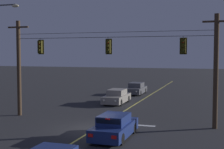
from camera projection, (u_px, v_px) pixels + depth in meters
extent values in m
plane|color=#28282B|center=(94.00, 130.00, 20.91)|extent=(180.00, 180.00, 0.00)
cube|color=#D1C64C|center=(129.00, 108.00, 29.23)|extent=(0.14, 60.00, 0.01)
cube|color=silver|center=(131.00, 125.00, 22.38)|extent=(3.40, 0.36, 0.01)
cylinder|color=#423021|center=(19.00, 68.00, 25.58)|extent=(0.32, 0.32, 7.47)
cube|color=#423021|center=(18.00, 27.00, 25.37)|extent=(1.80, 0.12, 0.12)
cylinder|color=slate|center=(18.00, 32.00, 25.40)|extent=(0.12, 0.12, 0.18)
cylinder|color=#423021|center=(216.00, 72.00, 21.01)|extent=(0.32, 0.32, 7.47)
cube|color=#423021|center=(217.00, 21.00, 20.80)|extent=(1.80, 0.12, 0.12)
cylinder|color=slate|center=(217.00, 27.00, 20.82)|extent=(0.12, 0.12, 0.18)
cylinder|color=black|center=(108.00, 37.00, 23.14)|extent=(14.83, 0.03, 0.03)
cylinder|color=black|center=(108.00, 32.00, 23.12)|extent=(14.83, 0.02, 0.02)
cylinder|color=black|center=(40.00, 40.00, 24.84)|extent=(0.04, 0.04, 0.18)
cube|color=#332D0A|center=(40.00, 47.00, 24.88)|extent=(0.32, 0.26, 0.96)
cube|color=#332D0A|center=(41.00, 47.00, 25.01)|extent=(0.48, 0.03, 1.12)
sphere|color=red|center=(39.00, 43.00, 24.71)|extent=(0.17, 0.17, 0.17)
cylinder|color=#332D0A|center=(39.00, 43.00, 24.66)|extent=(0.20, 0.10, 0.20)
sphere|color=#3D280A|center=(39.00, 47.00, 24.72)|extent=(0.17, 0.17, 0.17)
cylinder|color=#332D0A|center=(39.00, 46.00, 24.68)|extent=(0.20, 0.10, 0.20)
sphere|color=black|center=(39.00, 51.00, 24.74)|extent=(0.17, 0.17, 0.17)
cylinder|color=#332D0A|center=(39.00, 50.00, 24.70)|extent=(0.20, 0.10, 0.20)
cylinder|color=black|center=(108.00, 38.00, 23.14)|extent=(0.04, 0.04, 0.18)
cube|color=#332D0A|center=(108.00, 46.00, 23.17)|extent=(0.32, 0.26, 0.96)
cube|color=#332D0A|center=(109.00, 47.00, 23.31)|extent=(0.48, 0.03, 1.12)
sphere|color=red|center=(107.00, 42.00, 23.00)|extent=(0.17, 0.17, 0.17)
cylinder|color=#332D0A|center=(107.00, 42.00, 22.96)|extent=(0.20, 0.10, 0.20)
sphere|color=#3D280A|center=(107.00, 46.00, 23.02)|extent=(0.17, 0.17, 0.17)
cylinder|color=#332D0A|center=(107.00, 46.00, 22.98)|extent=(0.20, 0.10, 0.20)
sphere|color=black|center=(107.00, 51.00, 23.04)|extent=(0.17, 0.17, 0.17)
cylinder|color=#332D0A|center=(107.00, 50.00, 23.00)|extent=(0.20, 0.10, 0.20)
cylinder|color=black|center=(183.00, 37.00, 21.51)|extent=(0.04, 0.04, 0.18)
cube|color=#332D0A|center=(183.00, 46.00, 21.55)|extent=(0.32, 0.26, 0.96)
cube|color=#332D0A|center=(183.00, 46.00, 21.69)|extent=(0.48, 0.03, 1.12)
sphere|color=red|center=(183.00, 42.00, 21.38)|extent=(0.17, 0.17, 0.17)
cylinder|color=#332D0A|center=(183.00, 41.00, 21.34)|extent=(0.20, 0.10, 0.20)
sphere|color=#3D280A|center=(183.00, 46.00, 21.40)|extent=(0.17, 0.17, 0.17)
cylinder|color=#332D0A|center=(183.00, 45.00, 21.36)|extent=(0.20, 0.10, 0.20)
sphere|color=black|center=(183.00, 50.00, 21.42)|extent=(0.17, 0.17, 0.17)
cylinder|color=#332D0A|center=(183.00, 50.00, 21.37)|extent=(0.20, 0.10, 0.20)
cube|color=navy|center=(115.00, 129.00, 18.89)|extent=(1.80, 4.30, 0.68)
cube|color=navy|center=(114.00, 119.00, 18.74)|extent=(1.51, 2.15, 0.54)
cube|color=black|center=(119.00, 116.00, 19.63)|extent=(1.40, 0.21, 0.48)
cube|color=black|center=(108.00, 123.00, 17.73)|extent=(1.37, 0.18, 0.46)
cylinder|color=black|center=(109.00, 126.00, 20.41)|extent=(0.22, 0.64, 0.64)
cylinder|color=black|center=(133.00, 128.00, 19.92)|extent=(0.22, 0.64, 0.64)
cylinder|color=black|center=(94.00, 137.00, 17.88)|extent=(0.22, 0.64, 0.64)
cylinder|color=black|center=(121.00, 139.00, 17.39)|extent=(0.22, 0.64, 0.64)
cube|color=red|center=(90.00, 135.00, 17.03)|extent=(0.28, 0.03, 0.18)
cube|color=red|center=(114.00, 137.00, 16.63)|extent=(0.28, 0.03, 0.18)
cube|color=red|center=(107.00, 119.00, 17.61)|extent=(0.24, 0.04, 0.06)
cube|color=gray|center=(117.00, 98.00, 31.90)|extent=(1.80, 4.30, 0.68)
cube|color=gray|center=(117.00, 92.00, 31.97)|extent=(1.51, 2.15, 0.54)
cube|color=black|center=(114.00, 93.00, 31.08)|extent=(1.40, 0.21, 0.48)
cube|color=black|center=(120.00, 91.00, 32.98)|extent=(1.37, 0.18, 0.46)
cylinder|color=black|center=(120.00, 102.00, 30.40)|extent=(0.22, 0.64, 0.64)
cylinder|color=black|center=(104.00, 102.00, 30.89)|extent=(0.22, 0.64, 0.64)
cylinder|color=black|center=(128.00, 99.00, 32.93)|extent=(0.22, 0.64, 0.64)
cylinder|color=black|center=(113.00, 98.00, 33.42)|extent=(0.22, 0.64, 0.64)
sphere|color=white|center=(115.00, 101.00, 29.66)|extent=(0.20, 0.20, 0.20)
sphere|color=white|center=(104.00, 100.00, 30.01)|extent=(0.20, 0.20, 0.20)
cube|color=#4C4C51|center=(136.00, 90.00, 39.21)|extent=(1.80, 4.30, 0.68)
cube|color=#4C4C51|center=(136.00, 85.00, 39.28)|extent=(1.51, 2.15, 0.54)
cube|color=black|center=(135.00, 86.00, 38.40)|extent=(1.40, 0.21, 0.48)
cube|color=black|center=(138.00, 84.00, 40.29)|extent=(1.37, 0.18, 0.46)
cylinder|color=black|center=(140.00, 93.00, 37.71)|extent=(0.22, 0.64, 0.64)
cylinder|color=black|center=(127.00, 93.00, 38.20)|extent=(0.22, 0.64, 0.64)
cylinder|color=black|center=(145.00, 91.00, 40.24)|extent=(0.22, 0.64, 0.64)
cylinder|color=black|center=(133.00, 90.00, 40.73)|extent=(0.22, 0.64, 0.64)
sphere|color=white|center=(136.00, 92.00, 36.97)|extent=(0.20, 0.20, 0.20)
sphere|color=white|center=(127.00, 91.00, 37.32)|extent=(0.20, 0.20, 0.20)
cylinder|color=#4C4F54|center=(5.00, 5.00, 23.69)|extent=(1.80, 0.10, 0.10)
ellipsoid|color=beige|center=(15.00, 6.00, 23.44)|extent=(0.56, 0.30, 0.22)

